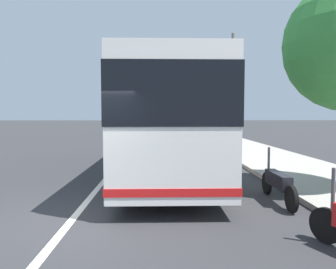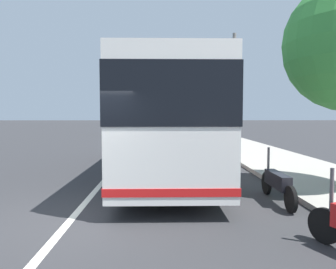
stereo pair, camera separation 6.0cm
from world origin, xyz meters
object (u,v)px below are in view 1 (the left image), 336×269
Objects in this scene: coach_bus at (167,117)px; motorcycle_nearest_curb at (278,183)px; car_behind_bus at (119,127)px; car_ahead_same_lane at (160,127)px; utility_pole at (233,88)px; car_side_street at (131,125)px.

motorcycle_nearest_curb is (-3.93, -2.51, -1.54)m from coach_bus.
car_behind_bus reaches higher than car_ahead_same_lane.
car_ahead_same_lane is at bearing 25.99° from utility_pole.
car_behind_bus is (22.23, 4.45, -1.28)m from coach_bus.
utility_pole is at bearing 28.92° from car_side_street.
motorcycle_nearest_curb is 0.45× the size of car_side_street.
motorcycle_nearest_curb is 17.14m from utility_pole.
coach_bus is 4.92m from motorcycle_nearest_curb.
coach_bus is 2.39× the size of car_behind_bus.
coach_bus reaches higher than motorcycle_nearest_curb.
car_behind_bus reaches higher than car_side_street.
coach_bus is 22.71m from car_behind_bus.
car_behind_bus reaches higher than motorcycle_nearest_curb.
car_behind_bus is 14.13m from utility_pole.
coach_bus is at bearing -177.10° from car_ahead_same_lane.
motorcycle_nearest_curb is 0.26× the size of utility_pole.
utility_pole reaches higher than car_behind_bus.
utility_pole is (-11.03, -5.38, 3.37)m from car_ahead_same_lane.
car_side_street is 1.04× the size of car_behind_bus.
car_behind_bus is at bearing 11.65° from coach_bus.
car_side_street is at bearing 7.35° from coach_bus.
car_side_street is (36.36, 6.51, 0.24)m from motorcycle_nearest_curb.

